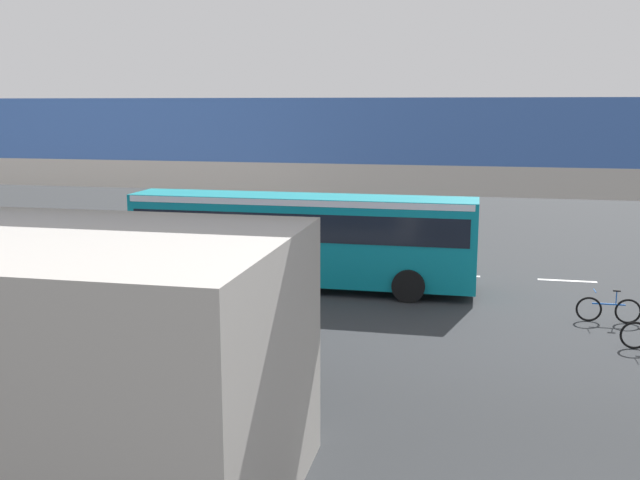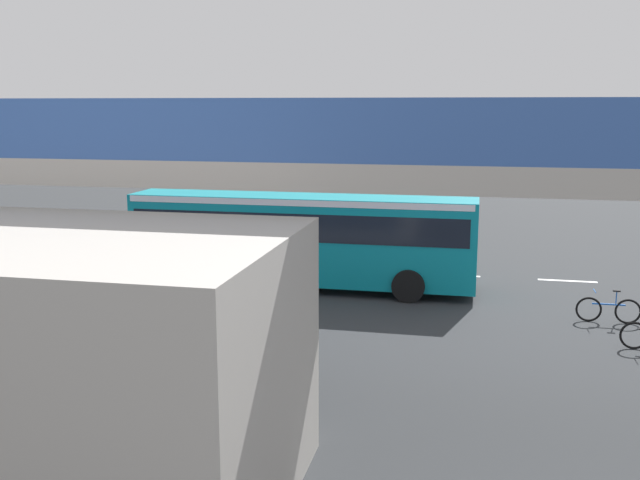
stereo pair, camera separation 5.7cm
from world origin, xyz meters
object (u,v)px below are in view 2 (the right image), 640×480
Objects in this scene: city_bus at (303,232)px; pedestrian at (156,271)px; traffic_sign at (325,216)px; bicycle_blue at (608,310)px.

city_bus is 5.00m from pedestrian.
city_bus is at bearing 90.22° from traffic_sign.
traffic_sign is at bearing -124.52° from pedestrian.
city_bus is 6.52× the size of bicycle_blue.
pedestrian is (13.67, 0.21, 0.51)m from bicycle_blue.
traffic_sign is at bearing -89.78° from city_bus.
traffic_sign reaches higher than pedestrian.
pedestrian is (4.23, 2.47, -1.00)m from city_bus.
city_bus reaches higher than pedestrian.
city_bus is at bearing -149.72° from pedestrian.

